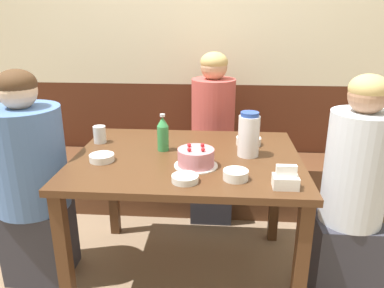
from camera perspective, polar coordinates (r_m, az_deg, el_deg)
name	(u,v)px	position (r m, az deg, el deg)	size (l,w,h in m)	color
ground_plane	(188,273)	(2.38, -0.67, -19.10)	(12.00, 12.00, 0.00)	#846B51
back_wall	(199,45)	(2.92, 1.08, 14.78)	(4.80, 0.04, 2.50)	#4C2314
bench_seat	(197,183)	(2.98, 0.71, -5.95)	(2.76, 0.38, 0.42)	#56331E
dining_table	(187,172)	(2.04, -0.74, -4.35)	(1.20, 0.93, 0.76)	#4C2D19
birthday_cake	(196,158)	(1.85, 0.60, -2.12)	(0.22, 0.22, 0.11)	white
water_pitcher	(249,135)	(1.99, 8.65, 1.42)	(0.11, 0.11, 0.24)	white
soju_bottle	(163,133)	(2.06, -4.46, 1.63)	(0.06, 0.06, 0.21)	#388E4C
napkin_holder	(286,180)	(1.68, 14.07, -5.28)	(0.11, 0.08, 0.11)	white
bowl_soup_white	(185,179)	(1.69, -1.07, -5.28)	(0.12, 0.12, 0.03)	white
bowl_rice_small	(249,141)	(2.19, 8.61, 0.47)	(0.14, 0.14, 0.04)	white
bowl_side_dish	(236,175)	(1.72, 6.67, -4.68)	(0.12, 0.12, 0.04)	white
bowl_sauce_shallow	(102,158)	(1.98, -13.57, -2.04)	(0.13, 0.13, 0.04)	white
glass_water_tall	(100,134)	(2.26, -13.89, 1.43)	(0.07, 0.07, 0.10)	silver
person_teal_shirt	(31,179)	(2.25, -23.33, -4.96)	(0.40, 0.40, 1.21)	#33333D
person_pale_blue_shirt	(352,199)	(2.12, 23.17, -7.74)	(0.34, 0.31, 1.21)	#33333D
person_grey_tee	(213,144)	(2.74, 3.15, 0.03)	(0.31, 0.34, 1.23)	#33333D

